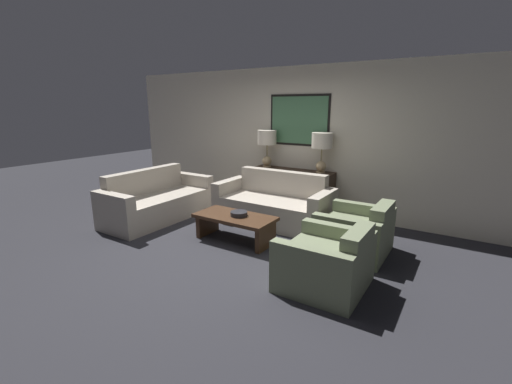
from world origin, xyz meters
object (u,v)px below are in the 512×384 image
at_px(table_lamp_right, 322,145).
at_px(couch_by_side, 157,202).
at_px(armchair_near_back_wall, 356,234).
at_px(armchair_near_camera, 327,263).
at_px(console_table, 292,191).
at_px(couch_by_back_wall, 274,206).
at_px(decorative_bowl, 239,214).
at_px(table_lamp_left, 267,141).
at_px(coffee_table, 235,222).

distance_m(table_lamp_right, couch_by_side, 3.05).
xyz_separation_m(armchair_near_back_wall, armchair_near_camera, (0.00, -1.08, 0.00)).
bearing_deg(console_table, couch_by_back_wall, -90.00).
distance_m(couch_by_side, decorative_bowl, 1.84).
height_order(table_lamp_left, armchair_near_camera, table_lamp_left).
distance_m(console_table, armchair_near_back_wall, 1.95).
relative_size(decorative_bowl, armchair_near_camera, 0.27).
bearing_deg(decorative_bowl, armchair_near_camera, -19.48).
bearing_deg(coffee_table, table_lamp_right, 69.85).
xyz_separation_m(coffee_table, decorative_bowl, (0.06, 0.02, 0.13)).
xyz_separation_m(console_table, couch_by_back_wall, (0.00, -0.67, -0.11)).
bearing_deg(decorative_bowl, couch_by_back_wall, 88.88).
bearing_deg(table_lamp_right, table_lamp_left, 180.00).
relative_size(console_table, decorative_bowl, 6.23).
xyz_separation_m(couch_by_back_wall, armchair_near_camera, (1.56, -1.57, -0.02)).
bearing_deg(table_lamp_left, armchair_near_back_wall, -28.98).
distance_m(table_lamp_left, table_lamp_right, 1.10).
bearing_deg(coffee_table, armchair_near_back_wall, 18.20).
height_order(decorative_bowl, armchair_near_back_wall, armchair_near_back_wall).
bearing_deg(armchair_near_camera, coffee_table, 161.80).
relative_size(table_lamp_right, couch_by_side, 0.35).
bearing_deg(couch_by_back_wall, table_lamp_right, 50.84).
xyz_separation_m(console_table, armchair_near_camera, (1.56, -2.24, -0.14)).
height_order(couch_by_back_wall, couch_by_side, same).
height_order(table_lamp_right, coffee_table, table_lamp_right).
height_order(couch_by_back_wall, decorative_bowl, couch_by_back_wall).
height_order(coffee_table, armchair_near_camera, armchair_near_camera).
xyz_separation_m(couch_by_side, armchair_near_back_wall, (3.41, 0.43, -0.02)).
relative_size(table_lamp_left, armchair_near_back_wall, 0.75).
bearing_deg(armchair_near_camera, table_lamp_right, 114.25).
bearing_deg(table_lamp_right, couch_by_side, -146.48).
xyz_separation_m(decorative_bowl, armchair_near_back_wall, (1.58, 0.52, -0.15)).
bearing_deg(couch_by_side, table_lamp_left, 50.59).
height_order(couch_by_back_wall, armchair_near_camera, couch_by_back_wall).
xyz_separation_m(couch_by_side, coffee_table, (1.78, -0.11, -0.01)).
distance_m(table_lamp_right, coffee_table, 2.08).
bearing_deg(armchair_near_back_wall, couch_by_back_wall, 162.42).
distance_m(coffee_table, armchair_near_camera, 1.72).
distance_m(console_table, table_lamp_left, 1.05).
bearing_deg(table_lamp_right, armchair_near_camera, -65.75).
relative_size(table_lamp_left, decorative_bowl, 2.80).
bearing_deg(decorative_bowl, coffee_table, -160.50).
distance_m(table_lamp_right, decorative_bowl, 1.98).
bearing_deg(table_lamp_left, couch_by_back_wall, -50.84).
bearing_deg(console_table, decorative_bowl, -90.67).
xyz_separation_m(couch_by_back_wall, decorative_bowl, (-0.02, -1.01, 0.13)).
relative_size(couch_by_back_wall, armchair_near_back_wall, 2.15).
bearing_deg(couch_by_back_wall, table_lamp_left, 129.16).
bearing_deg(table_lamp_right, couch_by_back_wall, -129.16).
distance_m(table_lamp_left, armchair_near_back_wall, 2.62).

